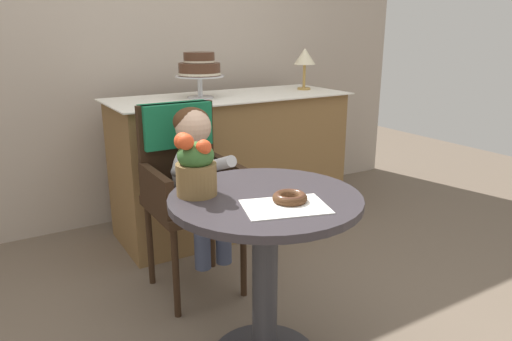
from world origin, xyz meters
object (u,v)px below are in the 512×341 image
(tiered_cake_stand, at_px, (199,68))
(table_lamp, at_px, (305,58))
(seated_child, at_px, (197,168))
(donut_front, at_px, (290,197))
(flower_vase, at_px, (196,166))
(cafe_table, at_px, (265,248))
(wicker_chair, at_px, (185,167))

(tiered_cake_stand, height_order, table_lamp, table_lamp)
(seated_child, relative_size, tiered_cake_stand, 2.42)
(seated_child, height_order, donut_front, seated_child)
(donut_front, relative_size, flower_vase, 0.52)
(cafe_table, distance_m, seated_child, 0.62)
(seated_child, distance_m, flower_vase, 0.52)
(donut_front, distance_m, tiered_cake_stand, 1.48)
(seated_child, height_order, table_lamp, table_lamp)
(cafe_table, distance_m, wicker_chair, 0.76)
(donut_front, relative_size, table_lamp, 0.44)
(flower_vase, xyz_separation_m, table_lamp, (1.36, 1.18, 0.28))
(donut_front, bearing_deg, flower_vase, 135.17)
(cafe_table, height_order, flower_vase, flower_vase)
(cafe_table, distance_m, tiered_cake_stand, 1.46)
(tiered_cake_stand, xyz_separation_m, table_lamp, (0.81, 0.02, 0.03))
(wicker_chair, relative_size, table_lamp, 3.35)
(wicker_chair, xyz_separation_m, donut_front, (0.04, -0.86, 0.10))
(seated_child, relative_size, donut_front, 5.83)
(wicker_chair, bearing_deg, flower_vase, -108.56)
(cafe_table, relative_size, donut_front, 5.77)
(wicker_chair, height_order, donut_front, wicker_chair)
(cafe_table, relative_size, flower_vase, 3.00)
(cafe_table, xyz_separation_m, flower_vase, (-0.21, 0.14, 0.32))
(cafe_table, xyz_separation_m, tiered_cake_stand, (0.34, 1.30, 0.57))
(wicker_chair, bearing_deg, table_lamp, 25.96)
(tiered_cake_stand, bearing_deg, cafe_table, -104.71)
(donut_front, distance_m, table_lamp, 1.85)
(donut_front, xyz_separation_m, tiered_cake_stand, (0.31, 1.41, 0.34))
(flower_vase, bearing_deg, table_lamp, 40.78)
(tiered_cake_stand, bearing_deg, seated_child, -116.37)
(donut_front, height_order, tiered_cake_stand, tiered_cake_stand)
(cafe_table, height_order, table_lamp, table_lamp)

